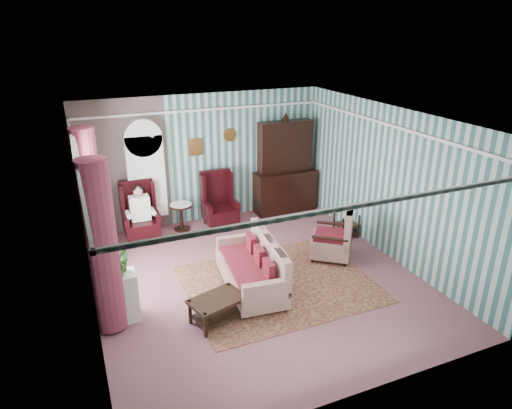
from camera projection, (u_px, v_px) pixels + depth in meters
name	position (u px, v px, depth m)	size (l,w,h in m)	color
floor	(257.00, 279.00, 8.21)	(6.00, 6.00, 0.00)	#854D55
room_shell	(217.00, 174.00, 7.39)	(5.53, 6.02, 2.91)	#366261
bookcase	(147.00, 183.00, 9.74)	(0.80, 0.28, 2.24)	white
dresser_hutch	(286.00, 164.00, 10.79)	(1.50, 0.56, 2.36)	black
wingback_left	(140.00, 212.00, 9.50)	(0.76, 0.80, 1.25)	black
wingback_right	(220.00, 200.00, 10.13)	(0.76, 0.80, 1.25)	black
seated_woman	(140.00, 214.00, 9.51)	(0.44, 0.40, 1.18)	silver
round_side_table	(182.00, 217.00, 10.07)	(0.50, 0.50, 0.60)	black
nest_table	(346.00, 225.00, 9.77)	(0.45, 0.38, 0.54)	black
plant_stand	(119.00, 298.00, 6.94)	(0.55, 0.35, 0.80)	white
rug	(279.00, 284.00, 8.06)	(3.20, 2.60, 0.01)	#4D1920
sofa	(250.00, 259.00, 7.72)	(1.85, 0.89, 1.14)	beige
floral_armchair	(332.00, 235.00, 8.81)	(0.83, 0.81, 0.95)	beige
coffee_table	(218.00, 309.00, 7.00)	(0.83, 0.53, 0.40)	black
potted_plant_a	(115.00, 265.00, 6.63)	(0.41, 0.35, 0.45)	#244E18
potted_plant_b	(122.00, 257.00, 6.84)	(0.25, 0.20, 0.45)	#1A541D
potted_plant_c	(113.00, 260.00, 6.80)	(0.24, 0.24, 0.42)	#174917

